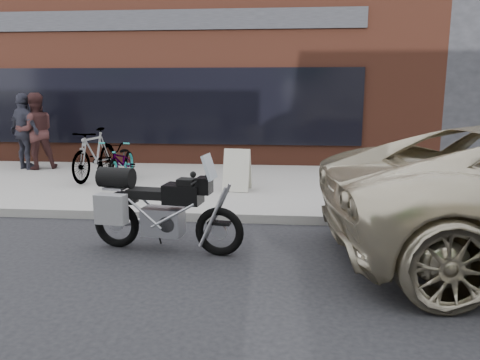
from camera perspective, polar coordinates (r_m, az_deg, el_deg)
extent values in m
cube|color=gray|center=(10.64, -0.06, -0.28)|extent=(44.00, 6.00, 0.15)
cube|color=#56291C|center=(17.63, -4.48, 11.38)|extent=(14.00, 10.00, 4.50)
cube|color=black|center=(12.71, -8.33, 8.88)|extent=(10.00, 0.08, 2.00)
cube|color=#242529|center=(12.82, -8.62, 18.75)|extent=(10.00, 0.08, 0.50)
torus|color=black|center=(6.77, -14.80, -5.22)|extent=(0.67, 0.20, 0.66)
torus|color=black|center=(6.22, -2.53, -6.30)|extent=(0.67, 0.20, 0.66)
cube|color=#B7B7BC|center=(6.45, -9.36, -4.98)|extent=(0.58, 0.37, 0.38)
cube|color=black|center=(6.25, -6.95, -1.69)|extent=(0.54, 0.38, 0.26)
cube|color=black|center=(6.44, -11.10, -1.61)|extent=(0.58, 0.35, 0.12)
cube|color=black|center=(6.60, -13.82, -2.11)|extent=(0.33, 0.26, 0.14)
cube|color=black|center=(6.12, -4.37, -0.67)|extent=(0.21, 0.26, 0.22)
cube|color=silver|center=(6.06, -3.78, 1.60)|extent=(0.18, 0.31, 0.33)
cylinder|color=black|center=(6.13, -5.00, 0.00)|extent=(0.13, 0.69, 0.03)
cube|color=#B7B7BC|center=(6.63, -14.80, -0.88)|extent=(0.32, 0.33, 0.03)
cube|color=slate|center=(6.44, -15.45, -3.44)|extent=(0.44, 0.23, 0.40)
cylinder|color=black|center=(6.60, -14.86, 0.30)|extent=(0.51, 0.34, 0.28)
cylinder|color=#B7B7BC|center=(6.77, -11.94, -4.92)|extent=(0.56, 0.15, 0.19)
imported|color=gray|center=(10.45, -14.20, 2.22)|extent=(0.74, 1.84, 0.95)
imported|color=gray|center=(11.03, -17.29, 3.04)|extent=(0.77, 1.96, 1.15)
cube|color=beige|center=(9.32, -0.47, 1.16)|extent=(0.55, 0.31, 0.84)
cube|color=beige|center=(9.54, -0.20, 1.39)|extent=(0.55, 0.31, 0.84)
imported|color=#422423|center=(12.92, -23.63, 5.47)|extent=(1.18, 1.13, 1.92)
imported|color=#353643|center=(12.98, -24.75, 5.39)|extent=(1.20, 0.96, 1.91)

